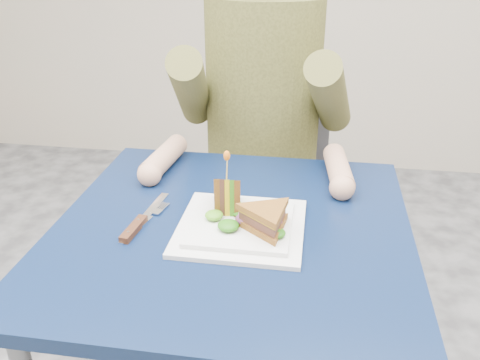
% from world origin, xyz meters
% --- Properties ---
extents(table, '(0.75, 0.75, 0.73)m').
position_xyz_m(table, '(0.00, 0.00, 0.65)').
color(table, black).
rests_on(table, ground).
extents(chair, '(0.42, 0.40, 0.93)m').
position_xyz_m(chair, '(0.00, 0.65, 0.54)').
color(chair, '#47474C').
rests_on(chair, ground).
extents(diner, '(0.54, 0.59, 0.74)m').
position_xyz_m(diner, '(-0.00, 0.54, 0.91)').
color(diner, '#4A4A21').
rests_on(diner, chair).
extents(plate, '(0.26, 0.26, 0.02)m').
position_xyz_m(plate, '(0.02, -0.01, 0.74)').
color(plate, white).
rests_on(plate, table).
extents(sandwich_flat, '(0.18, 0.18, 0.05)m').
position_xyz_m(sandwich_flat, '(0.08, -0.04, 0.78)').
color(sandwich_flat, brown).
rests_on(sandwich_flat, plate).
extents(sandwich_upright, '(0.08, 0.12, 0.12)m').
position_xyz_m(sandwich_upright, '(-0.01, 0.03, 0.78)').
color(sandwich_upright, brown).
rests_on(sandwich_upright, plate).
extents(fork, '(0.06, 0.18, 0.01)m').
position_xyz_m(fork, '(-0.19, -0.02, 0.73)').
color(fork, silver).
rests_on(fork, table).
extents(knife, '(0.04, 0.22, 0.02)m').
position_xyz_m(knife, '(-0.19, -0.04, 0.74)').
color(knife, silver).
rests_on(knife, table).
extents(toothpick, '(0.01, 0.01, 0.06)m').
position_xyz_m(toothpick, '(-0.01, 0.03, 0.85)').
color(toothpick, tan).
rests_on(toothpick, sandwich_upright).
extents(toothpick_frill, '(0.01, 0.01, 0.02)m').
position_xyz_m(toothpick_frill, '(-0.01, 0.03, 0.88)').
color(toothpick_frill, orange).
rests_on(toothpick_frill, sandwich_upright).
extents(lettuce_spill, '(0.15, 0.13, 0.02)m').
position_xyz_m(lettuce_spill, '(0.03, -0.00, 0.76)').
color(lettuce_spill, '#337A14').
rests_on(lettuce_spill, plate).
extents(onion_ring, '(0.04, 0.04, 0.02)m').
position_xyz_m(onion_ring, '(0.04, -0.01, 0.77)').
color(onion_ring, '#9E4C7A').
rests_on(onion_ring, plate).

